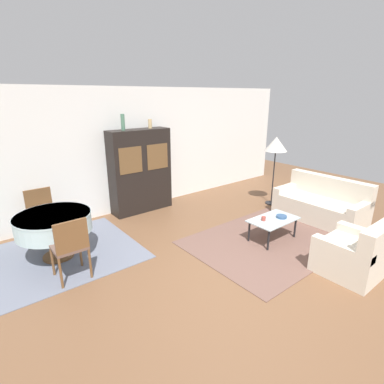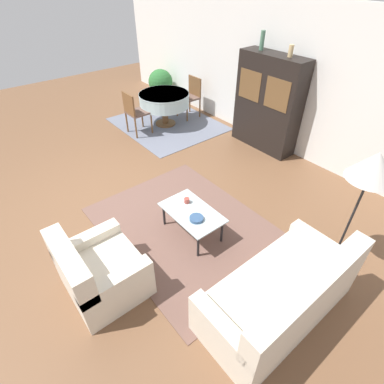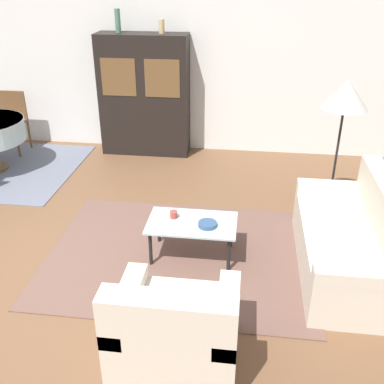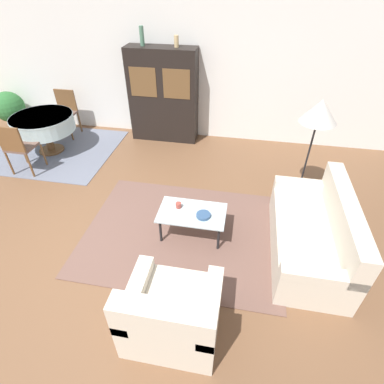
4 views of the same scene
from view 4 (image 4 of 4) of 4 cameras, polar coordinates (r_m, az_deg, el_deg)
The scene contains 17 objects.
ground_plane at distance 4.35m, azimuth -20.32°, elevation -10.30°, with size 14.00×14.00×0.00m, color brown.
wall_back at distance 6.55m, azimuth -7.84°, elevation 22.19°, with size 10.00×0.06×2.70m.
area_rug at distance 4.30m, azimuth -1.73°, elevation -7.71°, with size 2.74×2.10×0.01m.
dining_rug at distance 6.81m, azimuth -24.71°, elevation 7.34°, with size 2.43×2.08×0.01m.
couch at distance 4.14m, azimuth 22.11°, elevation -7.56°, with size 0.85×1.77×0.89m.
armchair at distance 3.19m, azimuth -3.89°, elevation -22.23°, with size 0.91×0.83×0.86m.
coffee_table at distance 4.04m, azimuth 0.00°, elevation -4.34°, with size 0.90×0.55×0.40m.
display_cabinet at distance 6.36m, azimuth -5.45°, elevation 17.76°, with size 1.36×0.43×1.83m.
dining_table at distance 6.55m, azimuth -26.48°, elevation 11.60°, with size 1.15×1.15×0.74m.
dining_chair_near at distance 6.02m, azimuth -30.22°, elevation 7.66°, with size 0.44×0.44×0.94m.
dining_chair_far at distance 7.16m, azimuth -23.04°, elevation 14.19°, with size 0.44×0.44×0.94m.
floor_lamp at distance 4.57m, azimuth 23.09°, elevation 13.55°, with size 0.51×0.51×1.62m.
cup at distance 4.07m, azimuth -2.59°, elevation -2.54°, with size 0.08×0.08×0.08m.
bowl at distance 3.94m, azimuth 2.19°, elevation -4.45°, with size 0.19×0.19×0.04m.
vase_tall at distance 6.18m, azimuth -9.54°, elevation 27.27°, with size 0.08×0.08×0.33m.
vase_short at distance 6.02m, azimuth -2.99°, elevation 26.75°, with size 0.08×0.08×0.20m.
potted_plant at distance 8.02m, azimuth -31.45°, elevation 13.54°, with size 0.66×0.66×0.83m.
Camera 4 is at (1.95, -2.38, 3.07)m, focal length 28.00 mm.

